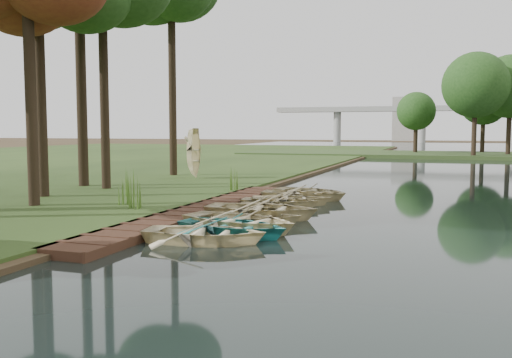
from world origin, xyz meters
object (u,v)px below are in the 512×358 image
(rowboat_1, at_px, (233,224))
(rowboat_2, at_px, (240,218))
(boardwalk, at_px, (199,211))
(rowboat_0, at_px, (205,230))
(stored_rowboat, at_px, (195,173))

(rowboat_1, relative_size, rowboat_2, 0.90)
(rowboat_1, bearing_deg, boardwalk, 49.04)
(rowboat_2, bearing_deg, rowboat_0, -172.48)
(rowboat_0, bearing_deg, stored_rowboat, 17.38)
(boardwalk, xyz_separation_m, rowboat_2, (2.71, -2.81, 0.30))
(rowboat_0, distance_m, stored_rowboat, 18.27)
(rowboat_0, bearing_deg, boardwalk, 17.95)
(rowboat_0, bearing_deg, rowboat_2, -16.29)
(boardwalk, bearing_deg, rowboat_2, -46.05)
(rowboat_1, bearing_deg, rowboat_2, 17.55)
(rowboat_2, bearing_deg, boardwalk, 59.00)
(rowboat_0, xyz_separation_m, stored_rowboat, (-8.05, 16.40, 0.20))
(rowboat_0, xyz_separation_m, rowboat_2, (0.27, 2.04, 0.05))
(boardwalk, distance_m, rowboat_0, 5.44)
(rowboat_1, relative_size, stored_rowboat, 1.18)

